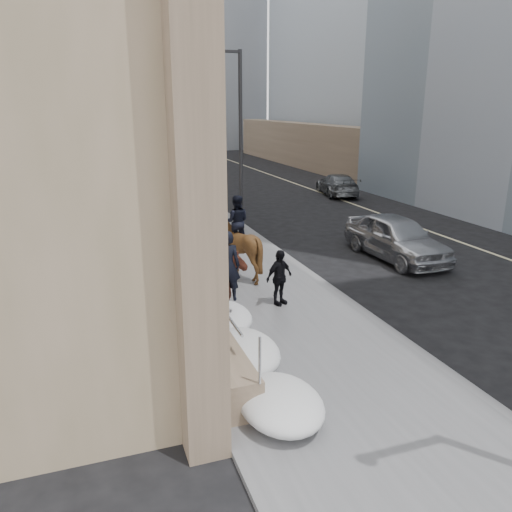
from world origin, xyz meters
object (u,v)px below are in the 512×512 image
at_px(mounted_horse_left, 226,297).
at_px(car_grey, 337,185).
at_px(pedestrian, 279,277).
at_px(car_silver, 396,237).
at_px(mounted_horse_right, 237,243).

bearing_deg(mounted_horse_left, car_grey, -107.41).
relative_size(pedestrian, car_silver, 0.33).
relative_size(mounted_horse_left, pedestrian, 1.65).
bearing_deg(car_grey, mounted_horse_left, 67.28).
xyz_separation_m(mounted_horse_right, pedestrian, (0.41, -2.71, -0.33)).
xyz_separation_m(pedestrian, car_silver, (5.93, 3.06, -0.09)).
relative_size(mounted_horse_right, car_grey, 0.57).
height_order(pedestrian, car_grey, pedestrian).
bearing_deg(mounted_horse_right, pedestrian, 117.13).
distance_m(mounted_horse_left, car_silver, 9.16).
bearing_deg(pedestrian, car_grey, 34.43).
distance_m(mounted_horse_left, pedestrian, 2.52).
distance_m(mounted_horse_left, mounted_horse_right, 4.53).
xyz_separation_m(mounted_horse_right, car_silver, (6.34, 0.35, -0.42)).
distance_m(mounted_horse_left, car_grey, 21.77).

